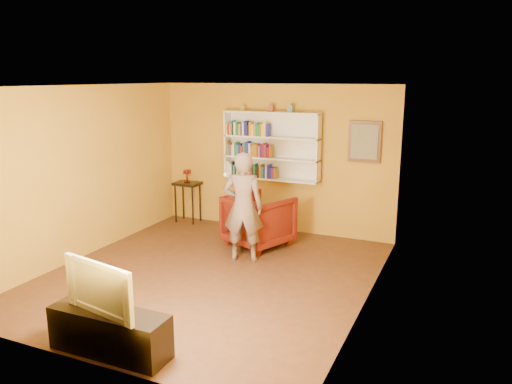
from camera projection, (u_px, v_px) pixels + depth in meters
room_shell at (209, 208)px, 7.04m from camera, size 5.30×5.80×2.88m
bookshelf at (273, 146)px, 9.05m from camera, size 1.80×0.29×1.23m
books_row_lower at (252, 171)px, 9.21m from camera, size 0.99×0.19×0.27m
books_row_middle at (250, 150)px, 9.14m from camera, size 0.90×0.19×0.27m
books_row_upper at (248, 129)px, 9.06m from camera, size 0.84×0.19×0.27m
ornament_left at (243, 108)px, 9.07m from camera, size 0.07×0.07×0.09m
ornament_centre at (271, 108)px, 8.85m from camera, size 0.09×0.09×0.12m
ornament_right at (291, 109)px, 8.70m from camera, size 0.09×0.09×0.12m
framed_painting at (365, 142)px, 8.41m from camera, size 0.55×0.05×0.70m
console_table at (187, 189)px, 9.81m from camera, size 0.49×0.37×0.80m
ruby_lustre at (187, 173)px, 9.73m from camera, size 0.16×0.16×0.25m
armchair at (259, 220)px, 8.46m from camera, size 1.24×1.26×0.88m
person at (243, 207)px, 7.69m from camera, size 0.72×0.58×1.72m
game_remote at (227, 174)px, 7.37m from camera, size 0.04×0.15×0.04m
tv_cabinet at (110, 332)px, 5.18m from camera, size 1.32×0.40×0.47m
television at (106, 286)px, 5.07m from camera, size 0.98×0.32×0.56m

